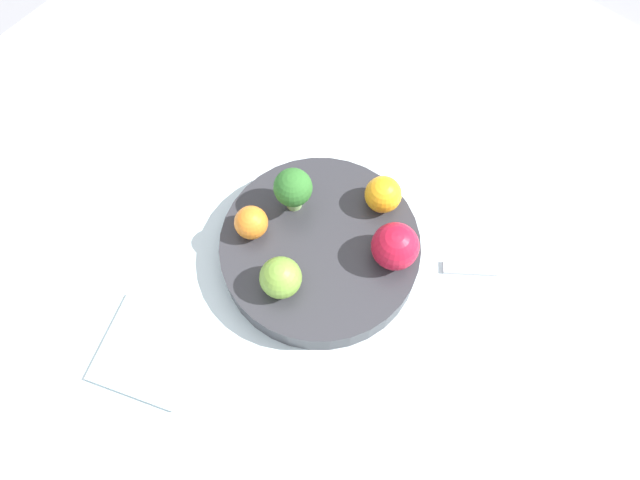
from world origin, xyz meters
TOP-DOWN VIEW (x-y plane):
  - ground_plane at (0.00, 0.00)m, footprint 6.00×6.00m
  - table_surface at (0.00, 0.00)m, footprint 1.20×1.20m
  - bowl at (0.00, 0.00)m, footprint 0.24×0.24m
  - broccoli at (0.06, -0.02)m, footprint 0.05×0.05m
  - apple_red at (-0.00, 0.07)m, footprint 0.05×0.05m
  - apple_green at (-0.08, -0.04)m, footprint 0.06×0.06m
  - orange_front at (-0.02, -0.09)m, footprint 0.05×0.05m
  - orange_back at (0.07, 0.04)m, footprint 0.04×0.04m
  - napkin at (0.07, 0.22)m, footprint 0.14×0.14m
  - spoon at (-0.16, -0.11)m, footprint 0.06×0.05m

SIDE VIEW (x-z plane):
  - ground_plane at x=0.00m, z-range 0.00..0.00m
  - table_surface at x=0.00m, z-range 0.00..0.02m
  - spoon at x=-0.16m, z-range 0.02..0.03m
  - napkin at x=0.07m, z-range 0.02..0.03m
  - bowl at x=0.00m, z-range 0.02..0.06m
  - orange_back at x=0.07m, z-range 0.06..0.10m
  - orange_front at x=-0.02m, z-range 0.06..0.10m
  - apple_red at x=0.00m, z-range 0.06..0.11m
  - apple_green at x=-0.08m, z-range 0.06..0.11m
  - broccoli at x=0.06m, z-range 0.06..0.13m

